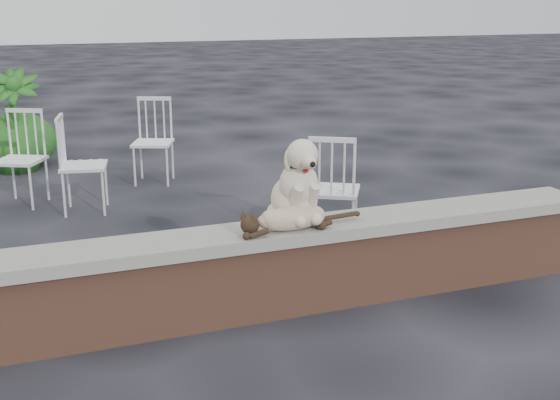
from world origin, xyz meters
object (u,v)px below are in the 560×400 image
object	(u,v)px
dog	(294,179)
chair_c	(333,188)
cat	(291,217)
potted_plant_b	(13,121)
chair_e	(84,164)
chair_b	(20,159)
chair_d	(153,141)

from	to	relation	value
dog	chair_c	bearing A→B (deg)	51.57
dog	cat	distance (m)	0.27
potted_plant_b	chair_e	bearing A→B (deg)	-73.36
chair_b	chair_d	xyz separation A→B (m)	(1.40, 0.40, 0.00)
chair_c	chair_e	bearing A→B (deg)	-11.21
cat	potted_plant_b	xyz separation A→B (m)	(-1.61, 4.86, -0.06)
dog	chair_e	world-z (taller)	dog
cat	chair_e	distance (m)	3.03
chair_d	potted_plant_b	bearing A→B (deg)	163.27
dog	chair_d	distance (m)	3.61
cat	potted_plant_b	bearing A→B (deg)	106.46
cat	potted_plant_b	world-z (taller)	potted_plant_b
dog	cat	bearing A→B (deg)	-119.94
chair_c	potted_plant_b	bearing A→B (deg)	-25.68
dog	cat	xyz separation A→B (m)	(-0.08, -0.15, -0.21)
cat	chair_e	world-z (taller)	chair_e
chair_e	chair_c	world-z (taller)	same
dog	cat	world-z (taller)	dog
dog	chair_b	xyz separation A→B (m)	(-1.66, 3.17, -0.40)
dog	chair_b	bearing A→B (deg)	115.75
cat	chair_c	xyz separation A→B (m)	(0.85, 1.19, -0.20)
chair_b	chair_c	bearing A→B (deg)	-13.56
chair_e	chair_c	distance (m)	2.49
chair_c	potted_plant_b	distance (m)	4.42
chair_d	chair_c	distance (m)	2.73
chair_c	cat	bearing A→B (deg)	84.86
chair_d	chair_c	xyz separation A→B (m)	(1.03, -2.53, 0.00)
dog	chair_b	size ratio (longest dim) A/B	0.62
dog	chair_b	world-z (taller)	dog
chair_b	dog	bearing A→B (deg)	-34.76
chair_d	potted_plant_b	distance (m)	1.84
chair_e	chair_c	size ratio (longest dim) A/B	1.00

